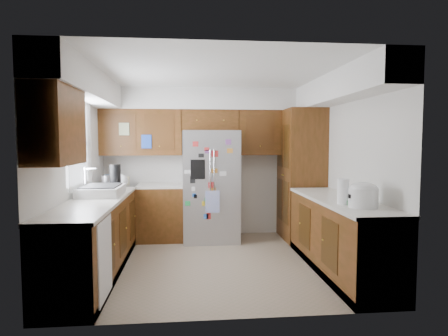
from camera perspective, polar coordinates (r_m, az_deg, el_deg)
The scene contains 12 objects.
floor at distance 5.17m, azimuth -1.19°, elevation -14.28°, with size 3.60×3.60×0.00m, color gray.
room_shell at distance 5.27m, azimuth -2.66°, elevation 6.19°, with size 3.64×3.24×2.52m.
left_counter_run at distance 5.16m, azimuth -16.69°, elevation -9.52°, with size 1.36×3.20×0.92m.
right_counter_run at distance 4.94m, azimuth 17.16°, elevation -10.23°, with size 0.63×2.25×0.92m.
pantry at distance 6.34m, azimuth 11.65°, elevation -1.01°, with size 0.60×0.90×2.15m, color #432A0C.
fridge at distance 6.15m, azimuth -2.03°, elevation -2.73°, with size 0.90×0.79×1.80m.
bridge_cabinet at distance 6.34m, azimuth -2.18°, elevation 7.20°, with size 0.96×0.34×0.35m, color #432A0C.
fridge_top_items at distance 6.35m, azimuth -2.85°, elevation 10.00°, with size 0.79×0.30×0.30m.
sink_assembly at distance 5.16m, azimuth -18.17°, elevation -3.25°, with size 0.52×0.70×0.37m.
left_counter_clutter at distance 5.82m, azimuth -16.21°, elevation -1.78°, with size 0.38×0.91×0.38m.
rice_cooker at distance 4.28m, azimuth 20.45°, elevation -3.77°, with size 0.32×0.31×0.27m.
paper_towel at distance 4.42m, azimuth 17.71°, elevation -3.43°, with size 0.13×0.13×0.29m, color white.
Camera 1 is at (-0.36, -4.89, 1.62)m, focal length 30.00 mm.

